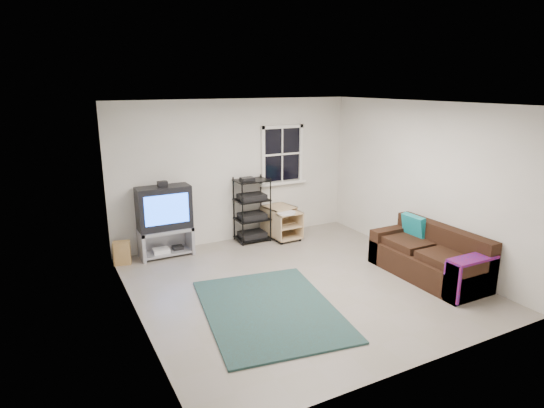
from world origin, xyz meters
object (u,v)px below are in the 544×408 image
side_table_left (277,220)px  side_table_right (285,223)px  av_rack (252,214)px  tv_unit (164,215)px  sofa (430,258)px

side_table_left → side_table_right: (0.03, -0.23, -0.00)m
av_rack → side_table_right: av_rack is taller
tv_unit → av_rack: (1.63, 0.01, -0.19)m
side_table_right → sofa: sofa is taller
side_table_right → sofa: 2.75m
side_table_right → side_table_left: bearing=98.5°
tv_unit → sofa: tv_unit is taller
side_table_left → sofa: sofa is taller
tv_unit → side_table_left: tv_unit is taller
av_rack → side_table_left: av_rack is taller
side_table_right → sofa: size_ratio=0.32×
av_rack → sofa: (1.70, -2.73, -0.23)m
side_table_right → av_rack: bearing=158.7°
tv_unit → side_table_right: tv_unit is taller
av_rack → side_table_right: 0.65m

